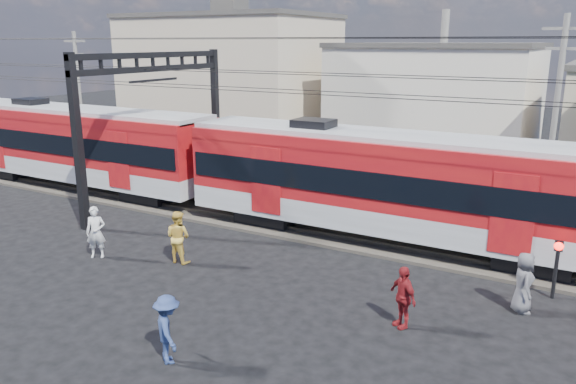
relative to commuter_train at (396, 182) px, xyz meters
The scene contains 16 objects.
ground 8.48m from the commuter_train, 100.39° to the right, with size 120.00×120.00×0.00m, color black.
track_bed 2.76m from the commuter_train, behind, with size 70.00×3.40×0.12m, color #2D2823.
rail_near 2.77m from the commuter_train, 152.93° to the right, with size 70.00×0.12×0.12m, color #59544C.
rail_far 2.77m from the commuter_train, 152.93° to the left, with size 70.00×0.12×0.12m, color #59544C.
commuter_train is the anchor object (origin of this frame).
catenary 10.48m from the commuter_train, behind, with size 70.00×9.30×7.52m.
building_west 24.54m from the commuter_train, 139.09° to the left, with size 14.28×10.20×9.30m.
building_midwest 19.35m from the commuter_train, 100.34° to the left, with size 12.24×12.24×7.30m.
utility_pole_mid 8.61m from the commuter_train, 57.08° to the left, with size 1.80×0.24×8.50m.
utility_pole_west 24.29m from the commuter_train, 165.66° to the left, with size 1.80×0.24×8.00m.
pedestrian_a 10.90m from the commuter_train, 143.40° to the right, with size 0.67×0.44×1.84m, color silver.
pedestrian_b 8.08m from the commuter_train, 137.42° to the right, with size 0.89×0.69×1.83m, color gold.
pedestrian_c 10.67m from the commuter_train, 100.70° to the right, with size 1.09×0.63×1.69m, color navy.
pedestrian_d 6.61m from the commuter_train, 68.87° to the right, with size 1.01×0.42×1.72m, color maroon.
pedestrian_e 6.29m from the commuter_train, 35.16° to the right, with size 0.86×0.56×1.76m, color #4D4C52.
crossing_signal 6.19m from the commuter_train, 20.61° to the right, with size 0.26×0.26×1.81m.
Camera 1 is at (7.82, -11.34, 7.40)m, focal length 35.00 mm.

